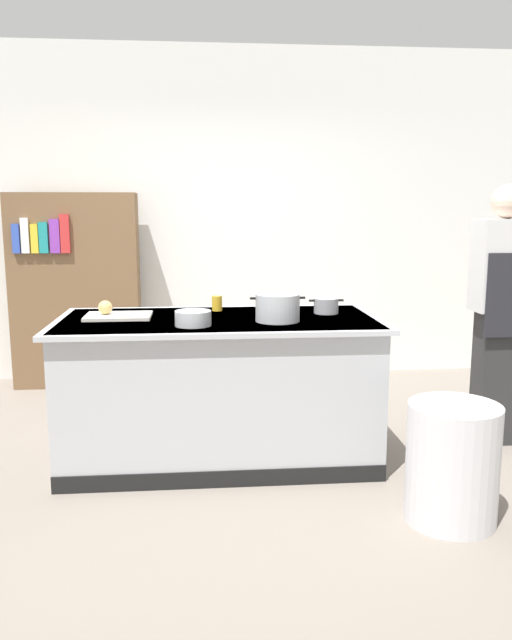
# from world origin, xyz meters

# --- Properties ---
(ground_plane) EXTENTS (10.00, 10.00, 0.00)m
(ground_plane) POSITION_xyz_m (0.00, 0.00, 0.00)
(ground_plane) COLOR slate
(back_wall) EXTENTS (6.40, 0.12, 3.00)m
(back_wall) POSITION_xyz_m (0.00, 2.10, 1.50)
(back_wall) COLOR white
(back_wall) RESTS_ON ground_plane
(counter_island) EXTENTS (1.98, 0.98, 0.90)m
(counter_island) POSITION_xyz_m (0.00, -0.00, 0.47)
(counter_island) COLOR #B7BABF
(counter_island) RESTS_ON ground_plane
(cutting_board) EXTENTS (0.40, 0.28, 0.02)m
(cutting_board) POSITION_xyz_m (-0.62, 0.08, 0.91)
(cutting_board) COLOR silver
(cutting_board) RESTS_ON counter_island
(onion) EXTENTS (0.09, 0.09, 0.09)m
(onion) POSITION_xyz_m (-0.69, 0.09, 0.96)
(onion) COLOR tan
(onion) RESTS_ON cutting_board
(stock_pot) EXTENTS (0.33, 0.26, 0.16)m
(stock_pot) POSITION_xyz_m (0.35, -0.13, 0.98)
(stock_pot) COLOR #B7BABF
(stock_pot) RESTS_ON counter_island
(sauce_pan) EXTENTS (0.22, 0.16, 0.10)m
(sauce_pan) POSITION_xyz_m (0.70, 0.13, 0.95)
(sauce_pan) COLOR #99999E
(sauce_pan) RESTS_ON counter_island
(mixing_bowl) EXTENTS (0.21, 0.21, 0.09)m
(mixing_bowl) POSITION_xyz_m (-0.15, -0.23, 0.94)
(mixing_bowl) COLOR #B7BABF
(mixing_bowl) RESTS_ON counter_island
(juice_cup) EXTENTS (0.07, 0.07, 0.10)m
(juice_cup) POSITION_xyz_m (0.00, 0.29, 0.95)
(juice_cup) COLOR yellow
(juice_cup) RESTS_ON counter_island
(trash_bin) EXTENTS (0.46, 0.46, 0.61)m
(trash_bin) POSITION_xyz_m (1.14, -0.93, 0.30)
(trash_bin) COLOR silver
(trash_bin) RESTS_ON ground_plane
(person_chef) EXTENTS (0.38, 0.25, 1.72)m
(person_chef) POSITION_xyz_m (1.87, 0.11, 0.91)
(person_chef) COLOR #2C2C2C
(person_chef) RESTS_ON ground_plane
(bookshelf) EXTENTS (1.10, 0.31, 1.70)m
(bookshelf) POSITION_xyz_m (-1.20, 1.80, 0.85)
(bookshelf) COLOR brown
(bookshelf) RESTS_ON ground_plane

